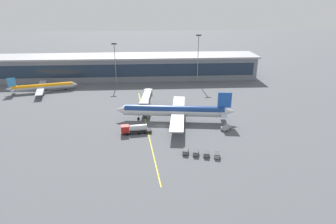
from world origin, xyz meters
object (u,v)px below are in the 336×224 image
fuel_tanker (134,129)px  baggage_cart_3 (217,155)px  pushback_tug (226,128)px  baggage_cart_1 (196,153)px  baggage_cart_0 (186,152)px  main_airliner (175,111)px  baggage_cart_2 (206,154)px  commuter_jet_far (43,87)px

fuel_tanker → baggage_cart_3: (25.66, -18.36, -0.96)m
pushback_tug → baggage_cart_3: size_ratio=1.47×
pushback_tug → baggage_cart_3: (-7.60, -19.19, -0.07)m
baggage_cart_1 → fuel_tanker: bearing=139.7°
baggage_cart_1 → baggage_cart_0: bearing=163.7°
main_airliner → baggage_cart_3: size_ratio=15.68×
baggage_cart_2 → baggage_cart_3: (3.07, -0.90, 0.00)m
baggage_cart_0 → baggage_cart_3: bearing=-16.3°
fuel_tanker → commuter_jet_far: 71.71m
pushback_tug → commuter_jet_far: bearing=147.9°
baggage_cart_1 → commuter_jet_far: (-68.43, 69.00, 1.95)m
pushback_tug → commuter_jet_far: (-82.17, 51.60, 1.88)m
fuel_tanker → pushback_tug: 33.28m
pushback_tug → baggage_cart_1: 22.17m
baggage_cart_0 → main_airliner: bearing=92.4°
baggage_cart_2 → baggage_cart_3: same height
baggage_cart_1 → baggage_cart_3: bearing=-16.3°
main_airliner → baggage_cart_0: main_airliner is taller
baggage_cart_2 → baggage_cart_1: bearing=163.7°
fuel_tanker → baggage_cart_0: 22.73m
baggage_cart_3 → commuter_jet_far: 102.84m
commuter_jet_far → fuel_tanker: bearing=-47.0°
fuel_tanker → pushback_tug: bearing=1.4°
pushback_tug → commuter_jet_far: commuter_jet_far is taller
fuel_tanker → baggage_cart_3: 31.56m
baggage_cart_1 → baggage_cart_2: size_ratio=1.00×
pushback_tug → baggage_cart_1: size_ratio=1.47×
main_airliner → fuel_tanker: 18.77m
baggage_cart_1 → pushback_tug: bearing=51.7°
pushback_tug → baggage_cart_0: bearing=-135.6°
baggage_cart_0 → commuter_jet_far: bearing=133.8°
commuter_jet_far → baggage_cart_3: bearing=-43.5°
baggage_cart_0 → baggage_cart_1: 3.20m
fuel_tanker → baggage_cart_0: (16.44, -15.66, -0.96)m
fuel_tanker → baggage_cart_1: size_ratio=3.71×
main_airliner → baggage_cart_2: main_airliner is taller
baggage_cart_1 → baggage_cart_3: 6.40m
baggage_cart_0 → baggage_cart_1: (3.07, -0.90, 0.00)m
commuter_jet_far → pushback_tug: bearing=-32.1°
main_airliner → fuel_tanker: size_ratio=4.23×
baggage_cart_0 → baggage_cart_1: size_ratio=1.00×
baggage_cart_0 → fuel_tanker: bearing=136.4°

